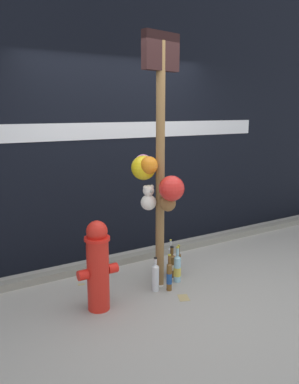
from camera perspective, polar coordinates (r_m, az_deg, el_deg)
name	(u,v)px	position (r m, az deg, el deg)	size (l,w,h in m)	color
ground_plane	(180,290)	(4.23, 4.42, -14.11)	(14.00, 14.00, 0.00)	#9E9B93
building_wall	(116,115)	(5.01, -4.96, 11.21)	(10.00, 0.21, 3.59)	black
curb_strip	(134,257)	(4.96, -2.26, -9.54)	(8.00, 0.12, 0.08)	gray
memorial_post	(157,160)	(3.93, 1.13, 4.68)	(0.50, 0.57, 2.58)	olive
fire_hydrant	(98,265)	(3.71, -7.56, -10.55)	(0.39, 0.24, 0.87)	red
bottle_0	(172,265)	(4.48, 3.27, -10.56)	(0.08, 0.08, 0.36)	brown
bottle_1	(155,277)	(4.14, 0.87, -12.26)	(0.08, 0.08, 0.37)	silver
bottle_2	(169,276)	(4.15, 2.90, -12.18)	(0.06, 0.06, 0.40)	brown
bottle_3	(160,264)	(4.45, 1.49, -10.54)	(0.06, 0.06, 0.39)	brown
bottle_4	(170,259)	(4.61, 3.07, -9.68)	(0.06, 0.06, 0.39)	silver
bottle_5	(178,263)	(4.54, 4.25, -10.27)	(0.06, 0.06, 0.35)	brown
bottle_6	(177,268)	(4.36, 4.09, -11.07)	(0.08, 0.08, 0.40)	#93CCE0
litter_0	(184,298)	(4.07, 5.00, -15.11)	(0.15, 0.10, 0.01)	tan
litter_1	(160,285)	(4.31, 1.49, -13.49)	(0.07, 0.06, 0.01)	silver
litter_2	(81,284)	(4.40, -9.93, -13.13)	(0.08, 0.04, 0.01)	tan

